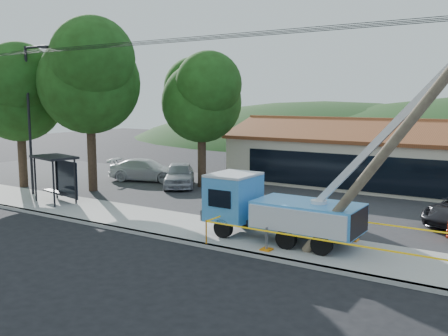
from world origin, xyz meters
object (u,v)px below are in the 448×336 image
at_px(utility_truck, 279,206).
at_px(leaning_pole, 403,131).
at_px(car_white, 147,182).
at_px(bus_shelter, 58,168).
at_px(car_silver, 180,188).

distance_m(utility_truck, leaning_pole, 6.03).
distance_m(utility_truck, car_white, 17.29).
bearing_deg(bus_shelter, leaning_pole, 9.97).
xyz_separation_m(leaning_pole, car_silver, (-16.36, 8.81, -4.88)).
bearing_deg(car_white, utility_truck, -138.22).
bearing_deg(leaning_pole, bus_shelter, 177.06).
bearing_deg(bus_shelter, utility_truck, 12.38).
xyz_separation_m(leaning_pole, bus_shelter, (-18.88, 0.97, -2.80)).
xyz_separation_m(utility_truck, leaning_pole, (4.98, -0.84, 3.29)).
bearing_deg(car_white, leaning_pole, -133.61).
bearing_deg(leaning_pole, car_white, 154.53).
bearing_deg(car_silver, leaning_pole, -63.26).
relative_size(bus_shelter, car_white, 0.57).
relative_size(leaning_pole, car_white, 1.64).
xyz_separation_m(utility_truck, bus_shelter, (-13.90, 0.13, 0.49)).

